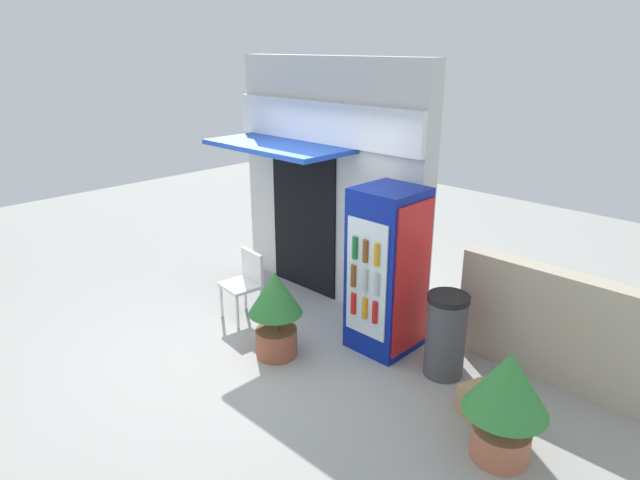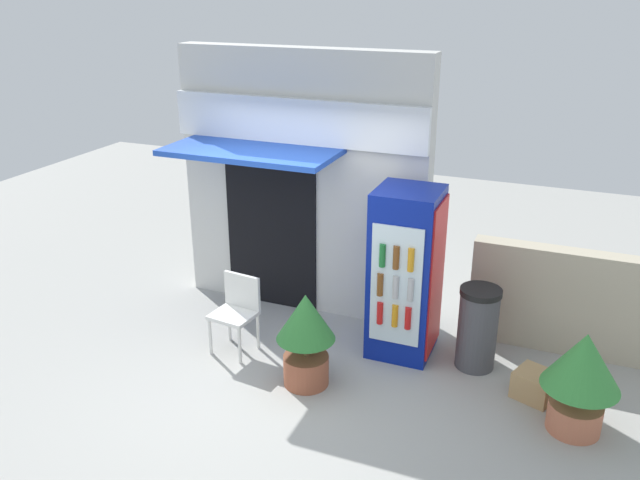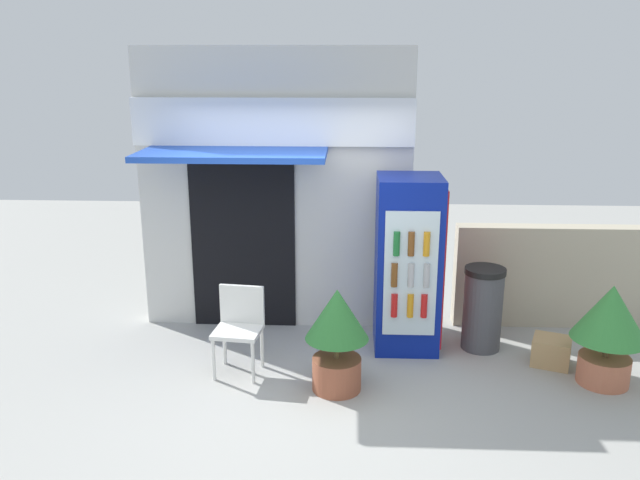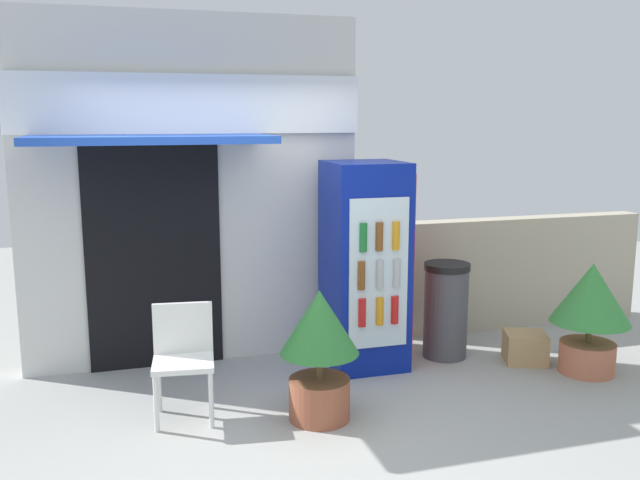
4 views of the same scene
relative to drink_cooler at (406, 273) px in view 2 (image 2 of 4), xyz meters
The scene contains 9 objects.
ground 1.81m from the drink_cooler, 138.26° to the right, with size 16.00×16.00×0.00m, color #A3A39E.
storefront_building 1.71m from the drink_cooler, 157.65° to the left, with size 2.98×1.18×3.08m.
drink_cooler is the anchor object (origin of this frame).
plastic_chair 1.82m from the drink_cooler, 159.06° to the right, with size 0.48×0.45×0.84m.
potted_plant_near_shop 1.26m from the drink_cooler, 126.11° to the right, with size 0.58×0.58×0.98m.
potted_plant_curbside 1.97m from the drink_cooler, 22.78° to the right, with size 0.68×0.68×0.97m.
trash_bin 0.91m from the drink_cooler, ahead, with size 0.42×0.42×0.89m.
stone_boundary_wall 2.11m from the drink_cooler, 18.33° to the left, with size 2.78×0.23×1.16m, color #B7AD93.
cardboard_box 1.66m from the drink_cooler, 14.77° to the right, with size 0.36×0.33×0.27m, color tan.
Camera 2 is at (2.69, -5.08, 3.76)m, focal length 37.03 mm.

